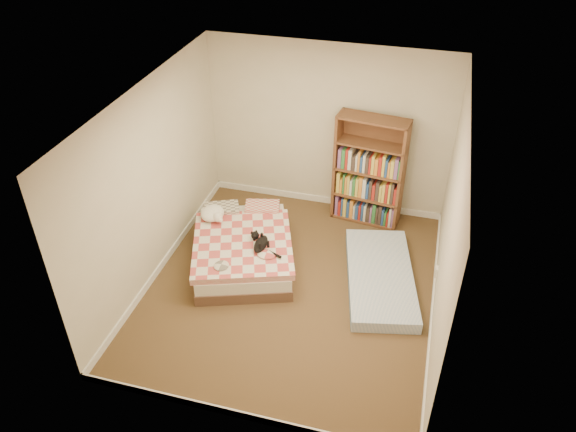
% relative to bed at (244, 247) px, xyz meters
% --- Properties ---
extents(room, '(3.51, 4.01, 2.51)m').
position_rel_bed_xyz_m(room, '(0.75, -0.36, 0.99)').
color(room, '#4E3321').
rests_on(room, ground).
extents(bed, '(1.69, 2.01, 0.46)m').
position_rel_bed_xyz_m(bed, '(0.00, 0.00, 0.00)').
color(bed, brown).
rests_on(bed, room).
extents(bookshelf, '(1.02, 0.45, 1.63)m').
position_rel_bed_xyz_m(bookshelf, '(1.42, 1.40, 0.38)').
color(bookshelf, brown).
rests_on(bookshelf, room).
extents(floor_mattress, '(1.17, 1.92, 0.16)m').
position_rel_bed_xyz_m(floor_mattress, '(1.82, 0.02, -0.13)').
color(floor_mattress, '#7497C2').
rests_on(floor_mattress, room).
extents(black_cat, '(0.34, 0.58, 0.13)m').
position_rel_bed_xyz_m(black_cat, '(0.31, -0.17, 0.26)').
color(black_cat, black).
rests_on(black_cat, bed).
extents(white_dog, '(0.37, 0.40, 0.17)m').
position_rel_bed_xyz_m(white_dog, '(-0.51, 0.23, 0.29)').
color(white_dog, white).
rests_on(white_dog, bed).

